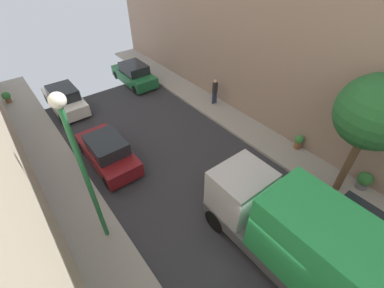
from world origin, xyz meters
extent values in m
plane|color=#2D2D33|center=(0.00, 0.00, 0.00)|extent=(32.00, 32.00, 0.00)
cube|color=gray|center=(5.00, 0.00, 0.07)|extent=(2.00, 44.00, 0.15)
cube|color=maroon|center=(-2.70, 8.54, 0.55)|extent=(1.76, 4.20, 0.76)
cube|color=#1E2328|center=(-2.70, 8.39, 1.25)|extent=(1.56, 2.10, 0.64)
cylinder|color=black|center=(-3.48, 10.09, 0.32)|extent=(0.22, 0.64, 0.64)
cylinder|color=black|center=(-1.92, 10.09, 0.32)|extent=(0.22, 0.64, 0.64)
cylinder|color=black|center=(-3.48, 6.99, 0.32)|extent=(0.22, 0.64, 0.64)
cylinder|color=black|center=(-1.92, 6.99, 0.32)|extent=(0.22, 0.64, 0.64)
cube|color=white|center=(-2.70, 15.17, 0.55)|extent=(1.76, 4.20, 0.76)
cube|color=#1E2328|center=(-2.70, 15.02, 1.25)|extent=(1.56, 2.10, 0.64)
cylinder|color=black|center=(-3.48, 16.72, 0.32)|extent=(0.22, 0.64, 0.64)
cylinder|color=black|center=(-1.92, 16.72, 0.32)|extent=(0.22, 0.64, 0.64)
cylinder|color=black|center=(-3.48, 13.62, 0.32)|extent=(0.22, 0.64, 0.64)
cylinder|color=black|center=(-1.92, 13.62, 0.32)|extent=(0.22, 0.64, 0.64)
cube|color=gray|center=(2.70, -1.34, 0.55)|extent=(1.76, 4.20, 0.76)
cube|color=#1E2328|center=(2.70, -1.49, 1.25)|extent=(1.56, 2.10, 0.64)
cylinder|color=black|center=(1.92, 0.21, 0.32)|extent=(0.22, 0.64, 0.64)
cylinder|color=black|center=(3.48, 0.21, 0.32)|extent=(0.22, 0.64, 0.64)
cylinder|color=black|center=(1.92, -2.89, 0.32)|extent=(0.22, 0.64, 0.64)
cube|color=#1E6638|center=(2.70, 15.68, 0.55)|extent=(1.76, 4.20, 0.76)
cube|color=#1E2328|center=(2.70, 15.53, 1.25)|extent=(1.56, 2.10, 0.64)
cylinder|color=black|center=(1.92, 17.23, 0.32)|extent=(0.22, 0.64, 0.64)
cylinder|color=black|center=(3.48, 17.23, 0.32)|extent=(0.22, 0.64, 0.64)
cylinder|color=black|center=(1.92, 14.13, 0.32)|extent=(0.22, 0.64, 0.64)
cylinder|color=black|center=(3.48, 14.13, 0.32)|extent=(0.22, 0.64, 0.64)
cube|color=#4C4C51|center=(0.00, -0.33, 0.73)|extent=(2.20, 6.60, 0.50)
cube|color=#B7B7BC|center=(0.00, 2.07, 1.83)|extent=(2.10, 1.80, 1.70)
cube|color=green|center=(0.00, -1.33, 2.18)|extent=(2.24, 4.20, 2.40)
cylinder|color=black|center=(-0.98, 2.27, 0.48)|extent=(0.30, 0.96, 0.96)
cylinder|color=black|center=(0.98, 2.27, 0.48)|extent=(0.30, 0.96, 0.96)
cylinder|color=#2D334C|center=(5.26, 9.42, 0.56)|extent=(0.18, 0.18, 0.82)
cylinder|color=#2D334C|center=(5.48, 9.42, 0.56)|extent=(0.18, 0.18, 0.82)
cylinder|color=#262626|center=(5.37, 9.42, 1.29)|extent=(0.36, 0.36, 0.64)
sphere|color=tan|center=(5.37, 9.42, 1.75)|extent=(0.24, 0.24, 0.24)
cylinder|color=brown|center=(4.74, 0.28, 1.68)|extent=(0.31, 0.31, 3.06)
sphere|color=#23602D|center=(4.74, 0.28, 4.28)|extent=(2.85, 2.85, 2.85)
cylinder|color=slate|center=(5.65, -0.40, 0.31)|extent=(0.50, 0.50, 0.31)
sphere|color=#2D7233|center=(5.65, -0.40, 0.71)|extent=(0.63, 0.63, 0.63)
cylinder|color=brown|center=(5.75, 3.11, 0.35)|extent=(0.36, 0.36, 0.40)
sphere|color=#38843D|center=(5.75, 3.11, 0.74)|extent=(0.47, 0.47, 0.47)
cylinder|color=brown|center=(-5.63, 18.17, 0.30)|extent=(0.36, 0.36, 0.30)
sphere|color=#38843D|center=(-5.63, 18.17, 0.66)|extent=(0.53, 0.53, 0.53)
cylinder|color=#26723F|center=(-4.60, 4.63, 3.05)|extent=(0.16, 0.16, 5.79)
sphere|color=white|center=(-4.60, 4.63, 6.16)|extent=(0.44, 0.44, 0.44)
camera|label=1|loc=(-5.51, -1.94, 9.52)|focal=24.67mm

